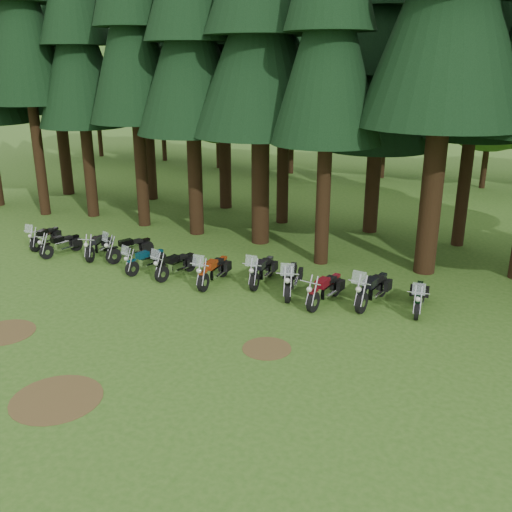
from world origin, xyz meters
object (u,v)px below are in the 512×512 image
at_px(motorcycle_3, 130,249).
at_px(motorcycle_9, 325,290).
at_px(motorcycle_2, 98,246).
at_px(motorcycle_7, 262,271).
at_px(motorcycle_5, 176,265).
at_px(motorcycle_8, 291,280).
at_px(motorcycle_1, 62,245).
at_px(motorcycle_6, 213,271).
at_px(motorcycle_10, 372,290).
at_px(motorcycle_0, 45,238).
at_px(motorcycle_4, 146,261).
at_px(motorcycle_11, 418,298).

height_order(motorcycle_3, motorcycle_9, motorcycle_3).
bearing_deg(motorcycle_9, motorcycle_3, -176.65).
xyz_separation_m(motorcycle_2, motorcycle_7, (7.42, 0.20, 0.03)).
bearing_deg(motorcycle_5, motorcycle_8, 16.74).
xyz_separation_m(motorcycle_1, motorcycle_2, (1.51, 0.49, 0.03)).
distance_m(motorcycle_2, motorcycle_6, 5.89).
bearing_deg(motorcycle_10, motorcycle_5, -166.38).
distance_m(motorcycle_6, motorcycle_8, 2.90).
distance_m(motorcycle_7, motorcycle_8, 1.37).
height_order(motorcycle_5, motorcycle_6, motorcycle_6).
height_order(motorcycle_0, motorcycle_5, motorcycle_5).
distance_m(motorcycle_3, motorcycle_9, 8.64).
bearing_deg(motorcycle_5, motorcycle_2, -175.63).
relative_size(motorcycle_3, motorcycle_4, 1.06).
xyz_separation_m(motorcycle_0, motorcycle_5, (7.11, -0.58, 0.02)).
distance_m(motorcycle_2, motorcycle_5, 4.26).
distance_m(motorcycle_4, motorcycle_10, 8.67).
bearing_deg(motorcycle_3, motorcycle_2, -149.62).
distance_m(motorcycle_2, motorcycle_3, 1.49).
bearing_deg(motorcycle_6, motorcycle_7, 24.82).
bearing_deg(motorcycle_7, motorcycle_3, 175.65).
relative_size(motorcycle_3, motorcycle_6, 0.93).
relative_size(motorcycle_1, motorcycle_9, 0.87).
xyz_separation_m(motorcycle_0, motorcycle_7, (10.32, 0.20, 0.05)).
distance_m(motorcycle_0, motorcycle_1, 1.47).
relative_size(motorcycle_6, motorcycle_9, 1.01).
bearing_deg(motorcycle_8, motorcycle_3, 160.52).
bearing_deg(motorcycle_9, motorcycle_11, 23.24).
xyz_separation_m(motorcycle_4, motorcycle_11, (10.13, 0.83, 0.02)).
bearing_deg(motorcycle_9, motorcycle_7, 172.85).
distance_m(motorcycle_0, motorcycle_10, 14.41).
relative_size(motorcycle_4, motorcycle_10, 0.83).
relative_size(motorcycle_4, motorcycle_8, 0.85).
bearing_deg(motorcycle_0, motorcycle_8, -8.73).
xyz_separation_m(motorcycle_2, motorcycle_11, (13.00, 0.23, -0.00)).
height_order(motorcycle_7, motorcycle_11, motorcycle_7).
bearing_deg(motorcycle_11, motorcycle_4, 177.03).
bearing_deg(motorcycle_9, motorcycle_5, -171.20).
bearing_deg(motorcycle_4, motorcycle_8, 16.89).
bearing_deg(motorcycle_10, motorcycle_4, -167.06).
distance_m(motorcycle_1, motorcycle_8, 10.23).
bearing_deg(motorcycle_2, motorcycle_9, -19.42).
distance_m(motorcycle_7, motorcycle_10, 4.09).
bearing_deg(motorcycle_7, motorcycle_4, -174.24).
relative_size(motorcycle_5, motorcycle_11, 1.00).
height_order(motorcycle_2, motorcycle_7, motorcycle_7).
height_order(motorcycle_5, motorcycle_11, motorcycle_5).
xyz_separation_m(motorcycle_3, motorcycle_11, (11.52, 0.01, -0.02)).
distance_m(motorcycle_2, motorcycle_10, 11.51).
xyz_separation_m(motorcycle_1, motorcycle_4, (4.37, -0.11, 0.01)).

